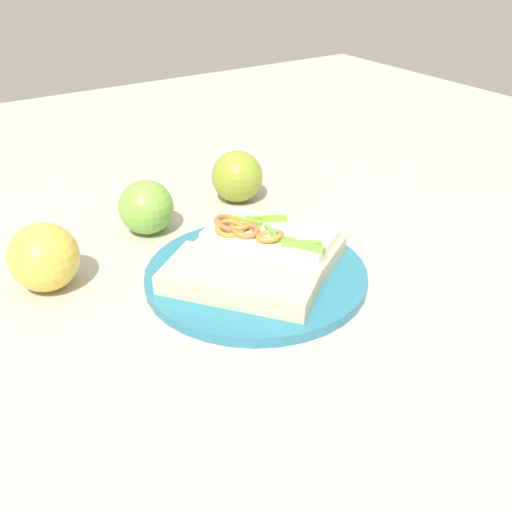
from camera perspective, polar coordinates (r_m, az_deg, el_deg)
name	(u,v)px	position (r m, az deg, el deg)	size (l,w,h in m)	color
ground_plane	(256,279)	(0.73, 0.00, -2.24)	(2.00, 2.00, 0.00)	#B9B2A1
plate	(256,275)	(0.73, 0.00, -1.81)	(0.27, 0.27, 0.01)	teal
sandwich	(268,242)	(0.75, 1.17, 1.38)	(0.17, 0.20, 0.05)	beige
bread_slice_side	(240,279)	(0.68, -1.51, -2.24)	(0.18, 0.09, 0.02)	beige
apple_0	(146,207)	(0.84, -10.50, 4.63)	(0.08, 0.08, 0.08)	#7EB941
apple_1	(44,257)	(0.74, -19.69, -0.11)	(0.08, 0.08, 0.08)	#E1C345
apple_2	(237,177)	(0.92, -1.83, 7.64)	(0.08, 0.08, 0.08)	#91A62E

